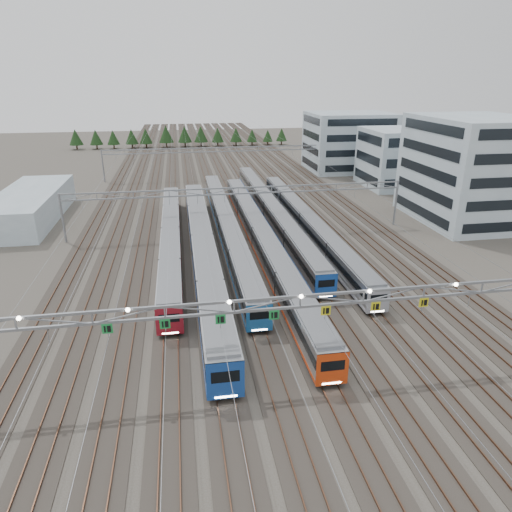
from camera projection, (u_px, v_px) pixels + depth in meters
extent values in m
plane|color=#47423A|center=(297.00, 374.00, 40.95)|extent=(400.00, 400.00, 0.00)
cube|color=#2D2823|center=(212.00, 167.00, 132.57)|extent=(54.00, 260.00, 0.08)
cube|color=brown|center=(122.00, 170.00, 128.60)|extent=(0.08, 260.00, 0.16)
cube|color=brown|center=(297.00, 164.00, 136.45)|extent=(0.08, 260.00, 0.16)
cube|color=brown|center=(209.00, 167.00, 132.41)|extent=(0.08, 260.00, 0.16)
cube|color=brown|center=(214.00, 167.00, 132.64)|extent=(0.08, 260.00, 0.16)
cube|color=black|center=(172.00, 247.00, 69.93)|extent=(2.31, 50.96, 0.35)
cube|color=#ADB0B5|center=(171.00, 237.00, 69.30)|extent=(2.72, 52.00, 3.06)
cube|color=black|center=(171.00, 234.00, 69.17)|extent=(2.78, 51.74, 0.92)
cube|color=maroon|center=(171.00, 245.00, 69.78)|extent=(2.77, 51.74, 0.34)
cube|color=slate|center=(170.00, 227.00, 68.70)|extent=(2.44, 50.96, 0.24)
cube|color=maroon|center=(169.00, 321.00, 45.52)|extent=(2.74, 0.12, 3.06)
cube|color=black|center=(169.00, 318.00, 45.36)|extent=(2.04, 0.10, 0.92)
cube|color=white|center=(170.00, 333.00, 45.96)|extent=(1.63, 0.06, 0.15)
cube|color=black|center=(203.00, 258.00, 65.61)|extent=(2.61, 61.35, 0.39)
cube|color=#ADB0B5|center=(203.00, 246.00, 64.91)|extent=(3.07, 62.60, 3.45)
cube|color=black|center=(202.00, 243.00, 64.75)|extent=(3.13, 62.29, 1.04)
cube|color=#1A459D|center=(203.00, 255.00, 65.44)|extent=(3.12, 62.29, 0.38)
cube|color=slate|center=(202.00, 234.00, 64.23)|extent=(2.76, 61.35, 0.27)
cube|color=#1A459D|center=(225.00, 381.00, 36.27)|extent=(3.09, 0.12, 3.45)
cube|color=black|center=(225.00, 377.00, 36.09)|extent=(2.30, 0.10, 1.04)
cube|color=white|center=(226.00, 397.00, 36.77)|extent=(1.84, 0.06, 0.16)
cube|color=black|center=(227.00, 234.00, 75.77)|extent=(2.30, 62.19, 0.35)
cube|color=#ADB0B5|center=(226.00, 224.00, 75.15)|extent=(2.70, 63.46, 3.04)
cube|color=black|center=(226.00, 222.00, 75.02)|extent=(2.76, 63.15, 0.92)
cube|color=blue|center=(227.00, 232.00, 75.62)|extent=(2.75, 63.15, 0.34)
cube|color=slate|center=(226.00, 215.00, 74.56)|extent=(2.43, 62.19, 0.24)
cube|color=blue|center=(260.00, 318.00, 46.12)|extent=(2.72, 0.12, 3.04)
cube|color=black|center=(260.00, 315.00, 45.96)|extent=(2.03, 0.10, 0.92)
cube|color=white|center=(260.00, 330.00, 46.56)|extent=(1.62, 0.06, 0.14)
cube|color=black|center=(261.00, 248.00, 69.75)|extent=(2.36, 66.58, 0.36)
cube|color=#ADB0B5|center=(261.00, 237.00, 69.11)|extent=(2.77, 67.94, 3.12)
cube|color=black|center=(261.00, 235.00, 68.97)|extent=(2.83, 67.60, 0.94)
cube|color=#DF4013|center=(261.00, 245.00, 69.60)|extent=(2.82, 67.60, 0.35)
cube|color=slate|center=(261.00, 227.00, 68.50)|extent=(2.49, 66.58, 0.25)
cube|color=#DF4013|center=(332.00, 369.00, 38.03)|extent=(2.79, 0.12, 3.12)
cube|color=black|center=(333.00, 366.00, 37.86)|extent=(2.08, 0.10, 0.94)
cube|color=white|center=(332.00, 383.00, 38.48)|extent=(1.66, 0.06, 0.15)
cube|color=black|center=(271.00, 218.00, 84.11)|extent=(2.25, 64.85, 0.34)
cube|color=#ADB0B5|center=(271.00, 210.00, 83.50)|extent=(2.65, 66.18, 2.98)
cube|color=black|center=(271.00, 208.00, 83.36)|extent=(2.71, 65.84, 0.90)
cube|color=blue|center=(271.00, 216.00, 83.96)|extent=(2.70, 65.84, 0.33)
cube|color=slate|center=(271.00, 201.00, 82.91)|extent=(2.38, 64.85, 0.24)
cube|color=blue|center=(326.00, 286.00, 53.22)|extent=(2.67, 0.12, 2.98)
cube|color=black|center=(326.00, 283.00, 53.06)|extent=(1.99, 0.10, 0.90)
cube|color=white|center=(326.00, 296.00, 53.65)|extent=(1.59, 0.06, 0.14)
cube|color=black|center=(306.00, 231.00, 77.23)|extent=(2.20, 57.46, 0.33)
cube|color=#ADB0B5|center=(307.00, 222.00, 76.63)|extent=(2.59, 58.64, 2.91)
cube|color=black|center=(307.00, 220.00, 76.50)|extent=(2.65, 58.34, 0.88)
cube|color=#9DA0AB|center=(306.00, 229.00, 77.08)|extent=(2.64, 58.34, 0.32)
cube|color=slate|center=(307.00, 213.00, 76.06)|extent=(2.33, 57.46, 0.23)
cube|color=#9DA0AB|center=(378.00, 301.00, 49.81)|extent=(2.61, 0.12, 2.91)
cube|color=black|center=(379.00, 298.00, 49.65)|extent=(1.94, 0.10, 0.88)
cube|color=white|center=(377.00, 311.00, 50.22)|extent=(1.55, 0.06, 0.14)
cube|color=gray|center=(300.00, 296.00, 38.07)|extent=(56.00, 0.22, 0.22)
cube|color=gray|center=(300.00, 307.00, 38.44)|extent=(56.00, 0.22, 0.22)
cube|color=#1B8A3C|center=(107.00, 329.00, 36.08)|extent=(0.85, 0.06, 0.85)
cube|color=#1B8A3C|center=(165.00, 324.00, 36.78)|extent=(0.85, 0.06, 0.85)
cube|color=#1B8A3C|center=(221.00, 319.00, 37.47)|extent=(0.85, 0.06, 0.85)
cube|color=#1B8A3C|center=(274.00, 315.00, 38.16)|extent=(0.85, 0.06, 0.85)
cube|color=yellow|center=(326.00, 311.00, 38.86)|extent=(0.85, 0.06, 0.85)
cube|color=yellow|center=(376.00, 306.00, 39.55)|extent=(0.85, 0.06, 0.85)
cube|color=yellow|center=(424.00, 302.00, 40.25)|extent=(0.85, 0.06, 0.85)
cylinder|color=gray|center=(62.00, 218.00, 71.81)|extent=(0.36, 0.36, 8.00)
cylinder|color=gray|center=(396.00, 203.00, 80.44)|extent=(0.36, 0.36, 8.00)
cube|color=gray|center=(238.00, 188.00, 74.72)|extent=(56.00, 0.22, 0.22)
cube|color=gray|center=(238.00, 194.00, 75.09)|extent=(56.00, 0.22, 0.22)
cylinder|color=gray|center=(103.00, 166.00, 113.04)|extent=(0.36, 0.36, 8.00)
cylinder|color=gray|center=(320.00, 160.00, 121.68)|extent=(0.36, 0.36, 8.00)
cube|color=gray|center=(215.00, 148.00, 115.96)|extent=(56.00, 0.22, 0.22)
cube|color=gray|center=(215.00, 152.00, 116.33)|extent=(56.00, 0.22, 0.22)
cube|color=#A1B5C0|center=(472.00, 170.00, 81.59)|extent=(18.00, 22.00, 18.38)
cube|color=#A1B5C0|center=(396.00, 158.00, 107.90)|extent=(14.00, 16.00, 13.38)
cube|color=#A1B5C0|center=(349.00, 142.00, 126.82)|extent=(22.00, 18.00, 15.50)
cube|color=#A1B5C0|center=(30.00, 206.00, 83.98)|extent=(10.00, 30.00, 5.19)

